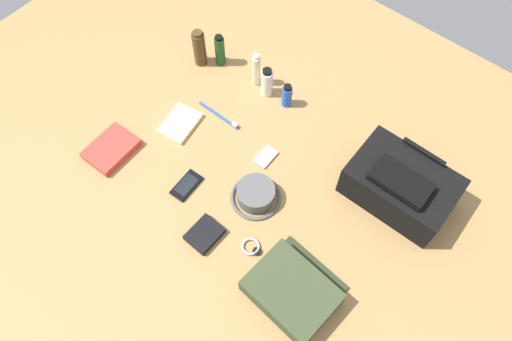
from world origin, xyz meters
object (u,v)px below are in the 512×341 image
at_px(toiletry_pouch, 292,291).
at_px(notepad, 180,123).
at_px(bucket_hat, 256,194).
at_px(cell_phone, 186,185).
at_px(deodorant_spray, 287,96).
at_px(wristwatch, 251,247).
at_px(media_player, 266,157).
at_px(shampoo_bottle, 220,50).
at_px(toothpaste_tube, 267,82).
at_px(cologne_bottle, 199,48).
at_px(backpack, 400,185).
at_px(paperback_novel, 111,149).
at_px(toothbrush, 221,116).
at_px(lotion_bottle, 256,70).
at_px(wallet, 205,234).

bearing_deg(toiletry_pouch, notepad, 161.72).
xyz_separation_m(bucket_hat, cell_phone, (-0.21, -0.12, -0.02)).
height_order(deodorant_spray, cell_phone, deodorant_spray).
bearing_deg(wristwatch, notepad, 158.90).
bearing_deg(media_player, shampoo_bottle, 151.32).
height_order(toothpaste_tube, wristwatch, toothpaste_tube).
bearing_deg(cologne_bottle, backpack, -0.86).
relative_size(backpack, deodorant_spray, 3.30).
bearing_deg(backpack, media_player, -158.89).
bearing_deg(wristwatch, paperback_novel, -176.13).
bearing_deg(media_player, wristwatch, -58.41).
bearing_deg(media_player, bucket_hat, -62.47).
height_order(backpack, shampoo_bottle, backpack).
xyz_separation_m(bucket_hat, deodorant_spray, (-0.17, 0.38, 0.02)).
bearing_deg(media_player, toothbrush, 173.35).
xyz_separation_m(backpack, deodorant_spray, (-0.53, 0.07, -0.02)).
bearing_deg(cell_phone, bucket_hat, 29.29).
distance_m(lotion_bottle, media_player, 0.35).
distance_m(paperback_novel, wallet, 0.48).
xyz_separation_m(shampoo_bottle, notepad, (0.09, -0.32, -0.06)).
bearing_deg(paperback_novel, backpack, 29.72).
xyz_separation_m(toiletry_pouch, shampoo_bottle, (-0.79, 0.56, 0.03)).
bearing_deg(media_player, deodorant_spray, 111.22).
height_order(cell_phone, notepad, notepad).
bearing_deg(paperback_novel, wristwatch, 3.87).
bearing_deg(wristwatch, shampoo_bottle, 139.01).
distance_m(toiletry_pouch, bucket_hat, 0.35).
distance_m(toiletry_pouch, media_player, 0.49).
relative_size(wallet, notepad, 0.73).
relative_size(shampoo_bottle, media_player, 1.66).
height_order(lotion_bottle, cell_phone, lotion_bottle).
distance_m(cologne_bottle, deodorant_spray, 0.40).
height_order(cologne_bottle, media_player, cologne_bottle).
relative_size(media_player, notepad, 0.57).
height_order(deodorant_spray, media_player, deodorant_spray).
distance_m(cologne_bottle, toothpaste_tube, 0.31).
height_order(backpack, toothbrush, backpack).
relative_size(backpack, toiletry_pouch, 1.28).
xyz_separation_m(media_player, wristwatch, (0.18, -0.29, 0.00)).
bearing_deg(cell_phone, wallet, -28.44).
xyz_separation_m(shampoo_bottle, lotion_bottle, (0.18, 0.01, 0.00)).
bearing_deg(toothpaste_tube, wallet, -69.68).
relative_size(backpack, lotion_bottle, 2.26).
height_order(cologne_bottle, wristwatch, cologne_bottle).
bearing_deg(toiletry_pouch, paperback_novel, -179.48).
height_order(cologne_bottle, notepad, cologne_bottle).
xyz_separation_m(cell_phone, notepad, (-0.20, 0.17, 0.00)).
bearing_deg(notepad, shampoo_bottle, 94.58).
height_order(toothpaste_tube, media_player, toothpaste_tube).
bearing_deg(cell_phone, toothbrush, 109.53).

